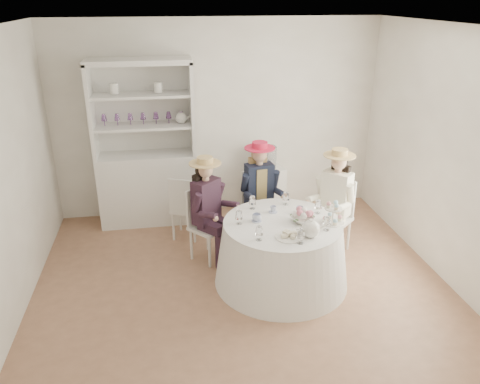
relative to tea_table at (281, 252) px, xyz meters
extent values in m
plane|color=#8E6147|center=(-0.44, 0.04, -0.36)|extent=(4.50, 4.50, 0.00)
plane|color=white|center=(-0.44, 0.04, 2.34)|extent=(4.50, 4.50, 0.00)
plane|color=silver|center=(-0.44, 2.04, 0.99)|extent=(4.50, 0.00, 4.50)
plane|color=silver|center=(-0.44, -1.96, 0.99)|extent=(4.50, 0.00, 4.50)
plane|color=silver|center=(-2.69, 0.04, 0.99)|extent=(0.00, 4.50, 4.50)
plane|color=silver|center=(1.81, 0.04, 0.99)|extent=(0.00, 4.50, 4.50)
cone|color=white|center=(0.00, 0.00, -0.01)|extent=(1.47, 1.47, 0.71)
cylinder|color=white|center=(0.00, 0.00, 0.36)|extent=(1.27, 1.27, 0.02)
cube|color=silver|center=(-1.44, 1.79, 0.13)|extent=(1.40, 0.79, 0.99)
cube|color=silver|center=(-1.44, 2.01, 1.23)|extent=(1.29, 0.36, 1.21)
cube|color=silver|center=(-1.44, 1.79, 1.83)|extent=(1.40, 0.79, 0.07)
cube|color=silver|center=(-2.08, 1.79, 1.23)|extent=(0.16, 0.49, 1.21)
cube|color=silver|center=(-0.80, 1.79, 1.23)|extent=(0.16, 0.49, 1.21)
cube|color=silver|center=(-1.44, 1.79, 1.01)|extent=(1.30, 0.72, 0.03)
cube|color=silver|center=(-1.44, 1.79, 1.41)|extent=(1.30, 0.72, 0.03)
sphere|color=white|center=(-0.95, 1.79, 1.10)|extent=(0.15, 0.15, 0.15)
cube|color=silver|center=(0.21, 1.79, -0.01)|extent=(0.54, 0.54, 0.70)
cylinder|color=black|center=(0.21, 1.79, 0.48)|extent=(0.30, 0.30, 0.30)
cube|color=silver|center=(-0.74, 0.62, 0.05)|extent=(0.52, 0.52, 0.04)
cylinder|color=silver|center=(-0.75, 0.41, -0.16)|extent=(0.03, 0.03, 0.40)
cylinder|color=silver|center=(-0.53, 0.61, -0.16)|extent=(0.03, 0.03, 0.40)
cylinder|color=silver|center=(-0.95, 0.63, -0.16)|extent=(0.03, 0.03, 0.40)
cylinder|color=silver|center=(-0.73, 0.83, -0.16)|extent=(0.03, 0.03, 0.40)
cube|color=silver|center=(-0.85, 0.74, 0.30)|extent=(0.28, 0.25, 0.46)
cube|color=black|center=(-0.75, 0.63, 0.39)|extent=(0.37, 0.36, 0.53)
cube|color=black|center=(-0.73, 0.48, 0.12)|extent=(0.30, 0.31, 0.11)
cylinder|color=black|center=(-0.64, 0.39, -0.15)|extent=(0.09, 0.09, 0.42)
cylinder|color=black|center=(-0.87, 0.48, 0.45)|extent=(0.17, 0.17, 0.25)
cube|color=black|center=(-0.60, 0.59, 0.12)|extent=(0.30, 0.31, 0.11)
cylinder|color=black|center=(-0.52, 0.50, -0.15)|extent=(0.09, 0.09, 0.42)
cylinder|color=black|center=(-0.59, 0.73, 0.45)|extent=(0.17, 0.17, 0.25)
cylinder|color=#D8A889|center=(-0.75, 0.63, 0.67)|extent=(0.08, 0.08, 0.07)
sphere|color=#D8A889|center=(-0.75, 0.63, 0.77)|extent=(0.17, 0.17, 0.17)
sphere|color=black|center=(-0.78, 0.66, 0.76)|extent=(0.17, 0.17, 0.17)
cube|color=black|center=(-0.80, 0.69, 0.54)|extent=(0.21, 0.20, 0.35)
cylinder|color=tan|center=(-0.75, 0.63, 0.85)|extent=(0.37, 0.37, 0.01)
cylinder|color=tan|center=(-0.75, 0.63, 0.89)|extent=(0.18, 0.18, 0.07)
cube|color=silver|center=(-0.05, 0.96, 0.06)|extent=(0.42, 0.42, 0.04)
cylinder|color=silver|center=(-0.18, 0.79, -0.16)|extent=(0.03, 0.03, 0.41)
cylinder|color=silver|center=(0.12, 0.83, -0.16)|extent=(0.03, 0.03, 0.41)
cylinder|color=silver|center=(-0.22, 1.09, -0.16)|extent=(0.03, 0.03, 0.41)
cylinder|color=silver|center=(0.08, 1.13, -0.16)|extent=(0.03, 0.03, 0.41)
cube|color=silver|center=(-0.08, 1.13, 0.31)|extent=(0.36, 0.08, 0.47)
cube|color=#181E31|center=(-0.06, 0.98, 0.41)|extent=(0.36, 0.23, 0.54)
cube|color=tan|center=(-0.06, 0.98, 0.41)|extent=(0.16, 0.22, 0.47)
cube|color=#181E31|center=(-0.12, 0.84, 0.14)|extent=(0.16, 0.33, 0.11)
cylinder|color=#181E31|center=(-0.10, 0.71, -0.15)|extent=(0.09, 0.09, 0.43)
cylinder|color=#181E31|center=(-0.24, 0.92, 0.47)|extent=(0.11, 0.17, 0.26)
cube|color=#181E31|center=(0.05, 0.86, 0.14)|extent=(0.16, 0.33, 0.11)
cylinder|color=#181E31|center=(0.06, 0.73, -0.15)|extent=(0.09, 0.09, 0.43)
cylinder|color=#181E31|center=(0.14, 0.97, 0.47)|extent=(0.11, 0.17, 0.26)
cylinder|color=#D8A889|center=(-0.06, 0.98, 0.70)|extent=(0.08, 0.08, 0.08)
sphere|color=#D8A889|center=(-0.06, 0.98, 0.80)|extent=(0.18, 0.18, 0.18)
sphere|color=tan|center=(-0.06, 1.02, 0.79)|extent=(0.18, 0.18, 0.18)
cube|color=tan|center=(-0.07, 1.06, 0.57)|extent=(0.23, 0.11, 0.36)
cylinder|color=#DA2044|center=(-0.06, 0.98, 0.89)|extent=(0.38, 0.38, 0.01)
cylinder|color=#DA2044|center=(-0.06, 0.98, 0.93)|extent=(0.19, 0.19, 0.08)
cube|color=silver|center=(0.79, 0.56, 0.06)|extent=(0.53, 0.53, 0.04)
cylinder|color=silver|center=(0.58, 0.57, -0.16)|extent=(0.03, 0.03, 0.41)
cylinder|color=silver|center=(0.78, 0.34, -0.16)|extent=(0.03, 0.03, 0.41)
cylinder|color=silver|center=(0.80, 0.77, -0.16)|extent=(0.03, 0.03, 0.41)
cylinder|color=silver|center=(1.00, 0.55, -0.16)|extent=(0.03, 0.03, 0.41)
cube|color=silver|center=(0.91, 0.67, 0.31)|extent=(0.26, 0.28, 0.47)
cube|color=white|center=(0.80, 0.57, 0.41)|extent=(0.37, 0.38, 0.54)
cube|color=white|center=(0.65, 0.54, 0.13)|extent=(0.32, 0.31, 0.11)
cylinder|color=white|center=(0.55, 0.45, -0.15)|extent=(0.09, 0.09, 0.43)
cylinder|color=white|center=(0.64, 0.69, 0.47)|extent=(0.18, 0.17, 0.26)
cube|color=white|center=(0.76, 0.42, 0.13)|extent=(0.32, 0.31, 0.11)
cylinder|color=white|center=(0.66, 0.33, -0.15)|extent=(0.09, 0.09, 0.43)
cylinder|color=white|center=(0.90, 0.40, 0.47)|extent=(0.18, 0.17, 0.26)
cylinder|color=#D8A889|center=(0.80, 0.57, 0.70)|extent=(0.08, 0.08, 0.07)
sphere|color=#D8A889|center=(0.80, 0.57, 0.80)|extent=(0.18, 0.18, 0.18)
sphere|color=black|center=(0.83, 0.60, 0.79)|extent=(0.18, 0.18, 0.18)
cube|color=black|center=(0.86, 0.62, 0.57)|extent=(0.21, 0.22, 0.36)
cylinder|color=tan|center=(0.80, 0.57, 0.88)|extent=(0.37, 0.37, 0.01)
cylinder|color=tan|center=(0.80, 0.57, 0.92)|extent=(0.19, 0.19, 0.07)
cube|color=silver|center=(-0.96, 1.23, 0.04)|extent=(0.46, 0.46, 0.04)
cylinder|color=silver|center=(-0.78, 1.31, -0.17)|extent=(0.03, 0.03, 0.39)
cylinder|color=silver|center=(-1.04, 1.41, -0.17)|extent=(0.03, 0.03, 0.39)
cylinder|color=silver|center=(-0.88, 1.04, -0.17)|extent=(0.03, 0.03, 0.39)
cylinder|color=silver|center=(-1.14, 1.15, -0.17)|extent=(0.03, 0.03, 0.39)
cube|color=silver|center=(-1.02, 1.08, 0.28)|extent=(0.32, 0.15, 0.44)
imported|color=white|center=(-0.27, 0.07, 0.40)|extent=(0.12, 0.12, 0.08)
imported|color=white|center=(-0.04, 0.26, 0.40)|extent=(0.09, 0.09, 0.07)
imported|color=white|center=(0.24, 0.19, 0.40)|extent=(0.10, 0.10, 0.07)
imported|color=white|center=(0.20, -0.03, 0.40)|extent=(0.30, 0.30, 0.06)
sphere|color=#DF6F88|center=(0.27, -0.01, 0.46)|extent=(0.07, 0.07, 0.07)
sphere|color=white|center=(0.25, 0.04, 0.46)|extent=(0.07, 0.07, 0.07)
sphere|color=#DF6F88|center=(0.20, 0.05, 0.46)|extent=(0.07, 0.07, 0.07)
sphere|color=white|center=(0.16, 0.02, 0.46)|extent=(0.07, 0.07, 0.07)
sphere|color=#DF6F88|center=(0.16, -0.04, 0.46)|extent=(0.07, 0.07, 0.07)
sphere|color=white|center=(0.20, -0.07, 0.46)|extent=(0.07, 0.07, 0.07)
sphere|color=#DF6F88|center=(0.25, -0.06, 0.46)|extent=(0.07, 0.07, 0.07)
sphere|color=white|center=(0.20, -0.34, 0.45)|extent=(0.19, 0.19, 0.19)
cylinder|color=white|center=(0.31, -0.34, 0.46)|extent=(0.11, 0.03, 0.09)
cylinder|color=white|center=(0.20, -0.34, 0.54)|extent=(0.04, 0.04, 0.02)
cylinder|color=white|center=(-0.02, -0.33, 0.37)|extent=(0.27, 0.27, 0.01)
cube|color=beige|center=(-0.07, -0.35, 0.40)|extent=(0.06, 0.04, 0.03)
cube|color=beige|center=(-0.02, -0.33, 0.41)|extent=(0.07, 0.06, 0.03)
cube|color=beige|center=(0.03, -0.31, 0.40)|extent=(0.07, 0.07, 0.03)
cube|color=beige|center=(-0.04, -0.29, 0.41)|extent=(0.07, 0.07, 0.03)
cube|color=beige|center=(0.01, -0.37, 0.40)|extent=(0.07, 0.07, 0.03)
cylinder|color=white|center=(0.52, -0.09, 0.37)|extent=(0.24, 0.24, 0.01)
cylinder|color=white|center=(0.52, -0.09, 0.45)|extent=(0.02, 0.02, 0.16)
cylinder|color=white|center=(0.52, -0.09, 0.53)|extent=(0.18, 0.18, 0.01)
camera|label=1|loc=(-1.17, -4.30, 2.60)|focal=35.00mm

